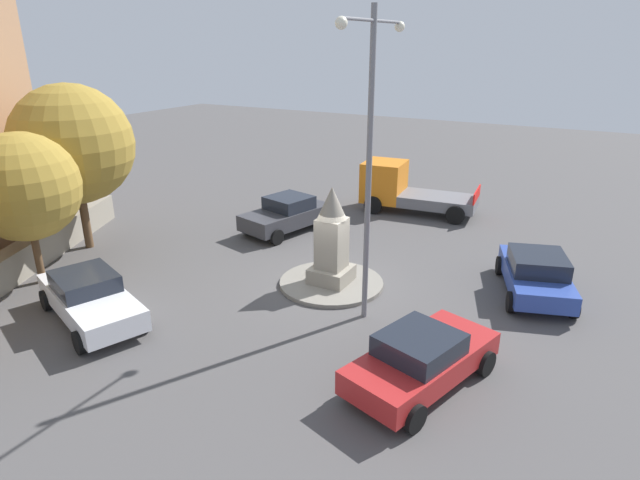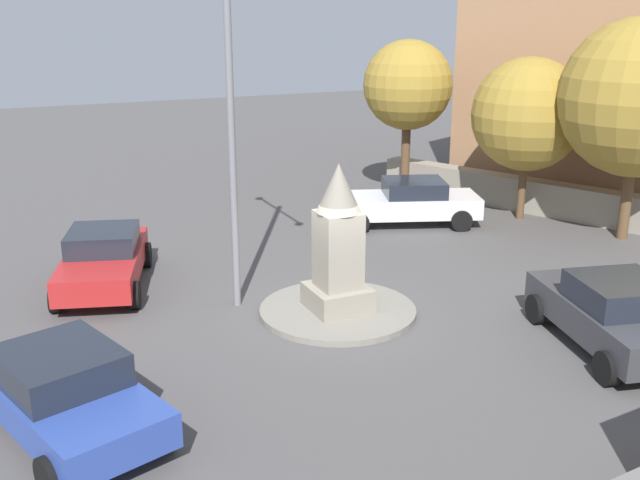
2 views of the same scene
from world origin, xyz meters
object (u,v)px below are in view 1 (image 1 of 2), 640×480
(tree_mid_cluster, at_px, (73,145))
(monument, at_px, (332,239))
(car_white_parked_left, at_px, (89,297))
(tree_far_corner, at_px, (24,187))
(car_dark_grey_near_island, at_px, (287,214))
(car_blue_parked_right, at_px, (536,273))
(car_red_far_side, at_px, (422,359))
(streetlamp, at_px, (370,143))
(truck_orange_passing, at_px, (403,189))

(tree_mid_cluster, bearing_deg, monument, 98.72)
(car_white_parked_left, bearing_deg, tree_mid_cluster, -128.14)
(car_white_parked_left, height_order, tree_far_corner, tree_far_corner)
(car_dark_grey_near_island, height_order, tree_far_corner, tree_far_corner)
(car_blue_parked_right, distance_m, tree_mid_cluster, 16.89)
(monument, relative_size, tree_far_corner, 0.64)
(car_dark_grey_near_island, xyz_separation_m, tree_mid_cluster, (5.38, -5.88, 3.31))
(monument, xyz_separation_m, tree_far_corner, (4.50, -8.70, 1.68))
(monument, relative_size, car_red_far_side, 0.74)
(car_white_parked_left, bearing_deg, tree_far_corner, -104.38)
(car_white_parked_left, height_order, car_blue_parked_right, car_blue_parked_right)
(streetlamp, height_order, car_blue_parked_right, streetlamp)
(monument, bearing_deg, car_blue_parked_right, 112.65)
(car_dark_grey_near_island, bearing_deg, tree_mid_cluster, -47.52)
(truck_orange_passing, height_order, tree_far_corner, tree_far_corner)
(streetlamp, distance_m, tree_far_corner, 11.14)
(monument, relative_size, car_blue_parked_right, 0.75)
(streetlamp, relative_size, car_red_far_side, 1.93)
(car_blue_parked_right, bearing_deg, car_white_parked_left, -54.35)
(car_dark_grey_near_island, bearing_deg, car_red_far_side, 47.99)
(car_white_parked_left, relative_size, tree_mid_cluster, 0.76)
(car_white_parked_left, bearing_deg, monument, 137.06)
(car_blue_parked_right, bearing_deg, tree_far_corner, -64.52)
(tree_far_corner, bearing_deg, car_blue_parked_right, 115.48)
(streetlamp, height_order, car_red_far_side, streetlamp)
(monument, distance_m, truck_orange_passing, 9.00)
(streetlamp, xyz_separation_m, tree_far_corner, (3.07, -10.55, -1.83))
(streetlamp, xyz_separation_m, car_dark_grey_near_island, (-5.27, -5.99, -4.39))
(streetlamp, height_order, tree_mid_cluster, streetlamp)
(car_white_parked_left, bearing_deg, car_red_far_side, 99.63)
(tree_far_corner, bearing_deg, car_dark_grey_near_island, 151.40)
(car_dark_grey_near_island, height_order, truck_orange_passing, truck_orange_passing)
(car_dark_grey_near_island, distance_m, car_white_parked_left, 9.32)
(car_red_far_side, bearing_deg, car_dark_grey_near_island, -132.01)
(car_white_parked_left, bearing_deg, car_blue_parked_right, 125.65)
(truck_orange_passing, distance_m, tree_far_corner, 15.75)
(car_red_far_side, bearing_deg, tree_mid_cluster, -99.07)
(car_white_parked_left, height_order, truck_orange_passing, truck_orange_passing)
(truck_orange_passing, height_order, tree_mid_cluster, tree_mid_cluster)
(car_red_far_side, bearing_deg, tree_far_corner, -87.08)
(tree_far_corner, bearing_deg, monument, 117.36)
(car_white_parked_left, relative_size, truck_orange_passing, 0.87)
(car_dark_grey_near_island, xyz_separation_m, car_blue_parked_right, (1.33, 10.18, -0.03))
(car_dark_grey_near_island, relative_size, tree_mid_cluster, 0.68)
(streetlamp, height_order, car_white_parked_left, streetlamp)
(monument, distance_m, tree_mid_cluster, 10.43)
(monument, height_order, tree_mid_cluster, tree_mid_cluster)
(tree_far_corner, bearing_deg, car_white_parked_left, 75.62)
(car_white_parked_left, bearing_deg, truck_orange_passing, 163.56)
(car_red_far_side, distance_m, tree_far_corner, 13.35)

